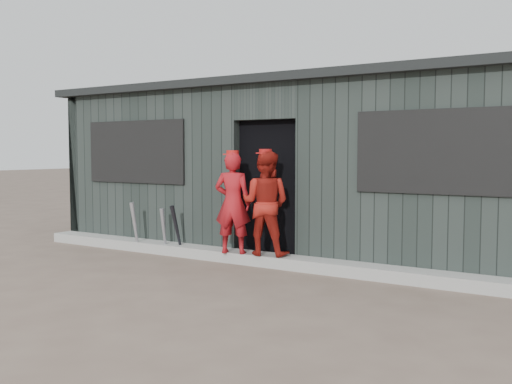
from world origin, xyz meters
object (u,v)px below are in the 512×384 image
Objects in this scene: dugout at (311,168)px; player_red_left at (233,203)px; bat_right at (177,230)px; bat_mid at (164,231)px; player_red_right at (265,203)px; bat_left at (135,227)px; player_grey_back at (298,219)px.

player_red_left is at bearing -98.77° from dugout.
bat_right is at bearing -127.75° from dugout.
player_red_left is at bearing -3.86° from bat_mid.
player_red_right is (0.45, 0.12, 0.01)m from player_red_left.
dugout is at bearing 52.25° from bat_right.
player_red_left reaches higher than bat_left.
player_grey_back reaches higher than bat_left.
dugout reaches higher than bat_left.
bat_right is 1.60m from player_red_right.
player_red_left is 1.21× the size of player_grey_back.
bat_mid is at bearing 14.28° from player_grey_back.
player_red_right is at bearing 1.05° from bat_mid.
bat_left is at bearing 11.96° from player_grey_back.
player_grey_back is 0.14× the size of dugout.
bat_left reaches higher than bat_right.
dugout is at bearing -116.42° from player_red_left.
bat_left is 0.09× the size of dugout.
bat_mid is at bearing 9.79° from bat_left.
bat_right is 2.40m from dugout.
player_red_right is at bearing 3.02° from bat_left.
bat_right is 0.55× the size of player_red_right.
bat_right is 0.67× the size of player_grey_back.
bat_mid is (0.51, 0.09, -0.04)m from bat_left.
player_grey_back reaches higher than bat_mid.
dugout is (1.61, 1.76, 0.94)m from bat_mid.
dugout is (1.36, 1.75, 0.91)m from bat_right.
player_grey_back is at bearing -74.29° from dugout.
player_red_left is at bearing 48.26° from player_grey_back.
bat_left is 2.33m from player_red_right.
dugout is (-0.16, 1.73, 0.43)m from player_red_right.
player_grey_back is at bearing -142.37° from player_red_left.
bat_left is 0.55× the size of player_red_right.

